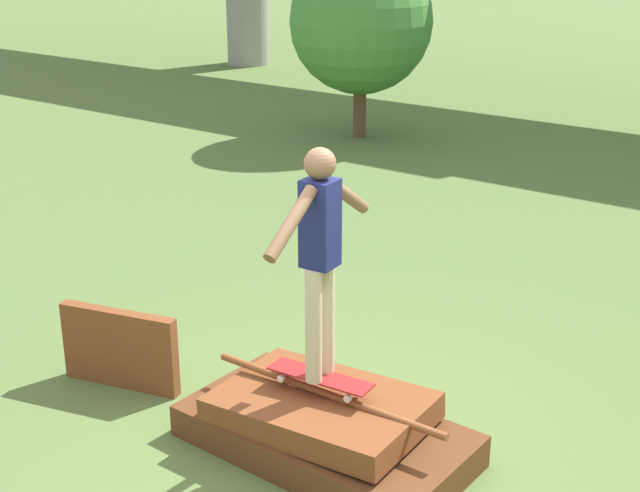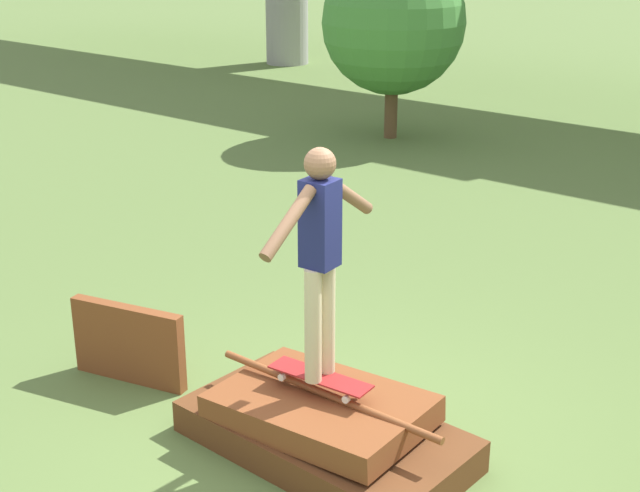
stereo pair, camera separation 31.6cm
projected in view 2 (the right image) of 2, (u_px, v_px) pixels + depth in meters
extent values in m
plane|color=#567038|center=(325.00, 450.00, 6.53)|extent=(80.00, 80.00, 0.00)
cube|color=#5B3319|center=(325.00, 436.00, 6.48)|extent=(2.13, 1.17, 0.25)
cube|color=brown|center=(320.00, 408.00, 6.42)|extent=(1.53, 1.03, 0.27)
cylinder|color=brown|center=(325.00, 394.00, 6.36)|extent=(1.96, 0.06, 0.06)
cube|color=brown|center=(129.00, 344.00, 7.40)|extent=(1.04, 0.36, 0.68)
cube|color=maroon|center=(320.00, 376.00, 6.37)|extent=(0.81, 0.26, 0.01)
cylinder|color=silver|center=(359.00, 389.00, 6.31)|extent=(0.06, 0.03, 0.05)
cylinder|color=silver|center=(346.00, 399.00, 6.18)|extent=(0.06, 0.03, 0.05)
cylinder|color=silver|center=(296.00, 368.00, 6.61)|extent=(0.06, 0.03, 0.05)
cylinder|color=silver|center=(282.00, 377.00, 6.47)|extent=(0.06, 0.03, 0.05)
cylinder|color=#C6B78E|center=(327.00, 318.00, 6.29)|extent=(0.12, 0.12, 0.85)
cylinder|color=#C6B78E|center=(313.00, 326.00, 6.16)|extent=(0.12, 0.12, 0.85)
cube|color=#191E51|center=(320.00, 223.00, 5.97)|extent=(0.24, 0.23, 0.61)
sphere|color=brown|center=(320.00, 164.00, 5.82)|extent=(0.22, 0.22, 0.22)
cylinder|color=brown|center=(349.00, 195.00, 6.21)|extent=(0.13, 0.55, 0.40)
cylinder|color=brown|center=(288.00, 223.00, 5.66)|extent=(0.13, 0.55, 0.40)
cylinder|color=brown|center=(391.00, 111.00, 15.52)|extent=(0.23, 0.23, 0.95)
sphere|color=#428438|center=(393.00, 22.00, 14.99)|extent=(2.44, 2.44, 2.44)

